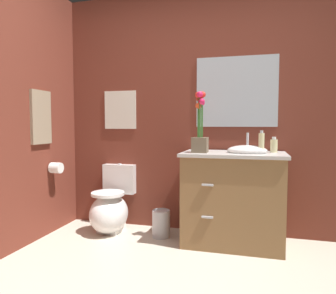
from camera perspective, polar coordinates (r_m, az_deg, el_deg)
wall_back at (r=3.32m, az=9.83°, el=6.20°), size 4.68×0.05×2.50m
toilet at (r=3.44m, az=-10.23°, el=-10.81°), size 0.38×0.59×0.69m
vanity_cabinet at (r=3.05m, az=11.64°, el=-8.85°), size 0.94×0.56×1.04m
flower_vase at (r=2.93m, az=5.79°, el=3.22°), size 0.14×0.14×0.56m
soap_bottle at (r=2.94m, az=16.44°, el=0.72°), size 0.05×0.05×0.21m
lotion_bottle at (r=3.09m, az=18.49°, el=0.26°), size 0.07×0.07×0.14m
trash_bin at (r=3.26m, az=-1.24°, el=-13.56°), size 0.18×0.18×0.27m
wall_poster at (r=3.57m, az=-8.58°, el=6.60°), size 0.37×0.01×0.42m
wall_mirror at (r=3.29m, az=12.18°, el=9.68°), size 0.80×0.01×0.70m
hanging_towel at (r=3.33m, az=-21.87°, el=4.98°), size 0.03×0.28×0.52m
toilet_paper_roll at (r=3.44m, az=-19.46°, el=-3.56°), size 0.11×0.11×0.11m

